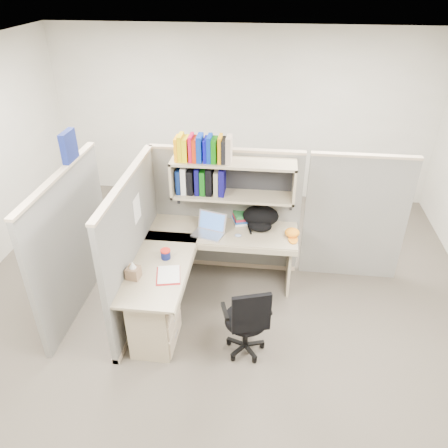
# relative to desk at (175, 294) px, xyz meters

# --- Properties ---
(ground) EXTENTS (6.00, 6.00, 0.00)m
(ground) POSITION_rel_desk_xyz_m (0.41, 0.29, -0.44)
(ground) COLOR #3D392F
(ground) RESTS_ON ground
(room_shell) EXTENTS (6.00, 6.00, 6.00)m
(room_shell) POSITION_rel_desk_xyz_m (0.41, 0.29, 1.18)
(room_shell) COLOR #B4B1A3
(room_shell) RESTS_ON ground
(cubicle) EXTENTS (3.79, 1.84, 1.95)m
(cubicle) POSITION_rel_desk_xyz_m (0.04, 0.74, 0.47)
(cubicle) COLOR slate
(cubicle) RESTS_ON ground
(desk) EXTENTS (1.74, 1.75, 0.73)m
(desk) POSITION_rel_desk_xyz_m (0.00, 0.00, 0.00)
(desk) COLOR gray
(desk) RESTS_ON ground
(laptop) EXTENTS (0.43, 0.43, 0.25)m
(laptop) POSITION_rel_desk_xyz_m (0.25, 0.74, 0.41)
(laptop) COLOR #B6B5BA
(laptop) RESTS_ON desk
(backpack) EXTENTS (0.44, 0.35, 0.25)m
(backpack) POSITION_rel_desk_xyz_m (0.84, 0.98, 0.42)
(backpack) COLOR black
(backpack) RESTS_ON desk
(orange_cap) EXTENTS (0.20, 0.22, 0.09)m
(orange_cap) POSITION_rel_desk_xyz_m (1.21, 0.84, 0.34)
(orange_cap) COLOR orange
(orange_cap) RESTS_ON desk
(snack_canister) EXTENTS (0.11, 0.11, 0.11)m
(snack_canister) POSITION_rel_desk_xyz_m (-0.13, 0.23, 0.35)
(snack_canister) COLOR #0D164F
(snack_canister) RESTS_ON desk
(tissue_box) EXTENTS (0.14, 0.14, 0.20)m
(tissue_box) POSITION_rel_desk_xyz_m (-0.37, -0.13, 0.39)
(tissue_box) COLOR #88684D
(tissue_box) RESTS_ON desk
(mouse) EXTENTS (0.08, 0.06, 0.03)m
(mouse) POSITION_rel_desk_xyz_m (0.60, 0.75, 0.31)
(mouse) COLOR #8898C1
(mouse) RESTS_ON desk
(paper_cup) EXTENTS (0.10, 0.10, 0.11)m
(paper_cup) POSITION_rel_desk_xyz_m (0.36, 0.98, 0.35)
(paper_cup) COLOR silver
(paper_cup) RESTS_ON desk
(book_stack) EXTENTS (0.24, 0.27, 0.11)m
(book_stack) POSITION_rel_desk_xyz_m (0.59, 1.09, 0.35)
(book_stack) COLOR gray
(book_stack) RESTS_ON desk
(loose_paper) EXTENTS (0.28, 0.33, 0.00)m
(loose_paper) POSITION_rel_desk_xyz_m (-0.04, -0.04, 0.29)
(loose_paper) COLOR white
(loose_paper) RESTS_ON desk
(task_chair) EXTENTS (0.51, 0.47, 0.89)m
(task_chair) POSITION_rel_desk_xyz_m (0.78, -0.31, -0.13)
(task_chair) COLOR black
(task_chair) RESTS_ON ground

